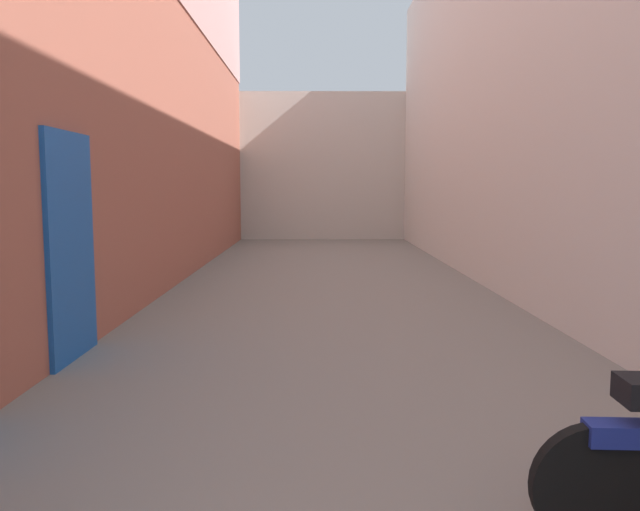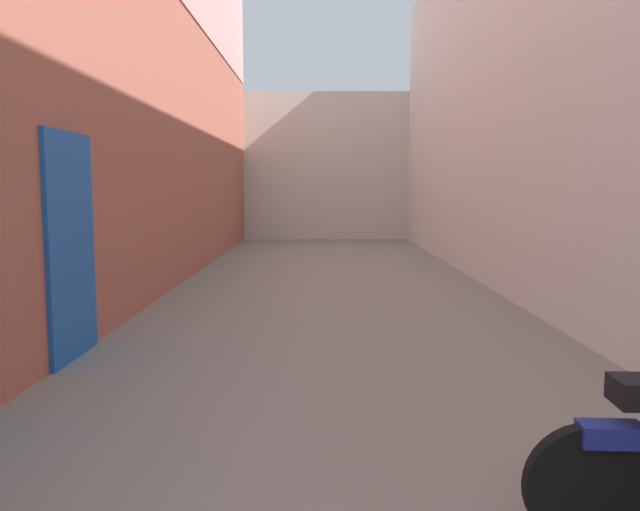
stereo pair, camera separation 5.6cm
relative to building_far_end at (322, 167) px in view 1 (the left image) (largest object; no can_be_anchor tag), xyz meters
The scene contains 3 objects.
ground_plane 14.18m from the building_far_end, 90.00° to the right, with size 37.97×37.97×0.00m, color gray.
building_right 12.37m from the building_far_end, 76.76° to the right, with size 0.45×21.97×7.10m.
building_far_end is the anchor object (origin of this frame).
Camera 1 is at (-0.24, 1.73, 1.67)m, focal length 35.45 mm.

